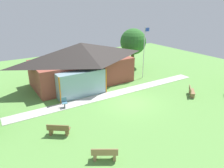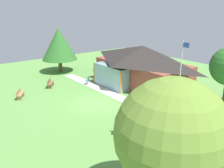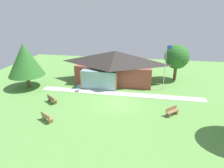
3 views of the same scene
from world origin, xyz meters
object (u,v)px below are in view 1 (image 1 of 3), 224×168
(patio_chair_west, at_px, (64,103))
(tree_behind_pavilion_right, at_px, (133,42))
(bench_mid_right, at_px, (191,92))
(flagpole, at_px, (144,51))
(pavilion, at_px, (82,63))
(bench_front_left, at_px, (105,154))
(bench_mid_left, at_px, (59,130))

(patio_chair_west, relative_size, tree_behind_pavilion_right, 0.17)
(bench_mid_right, bearing_deg, flagpole, -129.82)
(flagpole, bearing_deg, tree_behind_pavilion_right, 67.72)
(pavilion, bearing_deg, patio_chair_west, -129.59)
(pavilion, distance_m, tree_behind_pavilion_right, 9.01)
(pavilion, distance_m, bench_mid_right, 11.50)
(bench_front_left, bearing_deg, tree_behind_pavilion_right, 80.27)
(pavilion, bearing_deg, bench_front_left, -109.24)
(flagpole, height_order, bench_mid_left, flagpole)
(bench_mid_left, bearing_deg, tree_behind_pavilion_right, 73.28)
(flagpole, xyz_separation_m, bench_front_left, (-10.99, -9.88, -2.85))
(bench_front_left, relative_size, bench_mid_right, 1.09)
(patio_chair_west, bearing_deg, tree_behind_pavilion_right, -140.31)
(bench_front_left, bearing_deg, pavilion, 102.81)
(flagpole, relative_size, tree_behind_pavilion_right, 1.14)
(pavilion, distance_m, flagpole, 7.19)
(tree_behind_pavilion_right, bearing_deg, flagpole, -112.28)
(patio_chair_west, distance_m, tree_behind_pavilion_right, 14.54)
(bench_mid_right, xyz_separation_m, bench_mid_left, (-12.88, 0.37, 0.00))
(bench_front_left, xyz_separation_m, tree_behind_pavilion_right, (12.83, 14.36, 3.04))
(patio_chair_west, bearing_deg, bench_front_left, 97.51)
(patio_chair_west, bearing_deg, bench_mid_left, 75.04)
(patio_chair_west, xyz_separation_m, tree_behind_pavilion_right, (12.43, 6.92, 3.03))
(bench_mid_left, bearing_deg, bench_front_left, -33.42)
(pavilion, distance_m, bench_front_left, 12.89)
(bench_mid_left, distance_m, tree_behind_pavilion_right, 17.98)
(flagpole, relative_size, patio_chair_west, 6.88)
(bench_front_left, bearing_deg, flagpole, 74.01)
(pavilion, relative_size, bench_mid_left, 7.71)
(bench_front_left, xyz_separation_m, patio_chair_west, (0.40, 7.44, 0.01))
(flagpole, relative_size, bench_mid_right, 4.29)
(bench_front_left, distance_m, patio_chair_west, 7.45)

